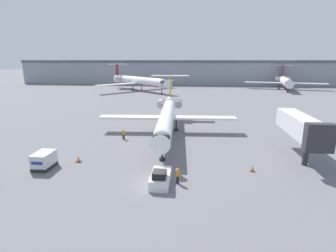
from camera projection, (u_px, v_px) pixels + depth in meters
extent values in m
plane|color=slate|center=(156.00, 185.00, 28.45)|extent=(600.00, 600.00, 0.00)
cube|color=#8C939E|center=(188.00, 73.00, 142.66)|extent=(180.00, 16.00, 11.38)
cube|color=#4C515B|center=(188.00, 61.00, 141.10)|extent=(180.00, 16.80, 1.20)
cylinder|color=white|center=(167.00, 116.00, 47.19)|extent=(4.07, 28.51, 2.51)
cone|color=white|center=(161.00, 142.00, 32.47)|extent=(2.62, 2.14, 2.51)
cube|color=black|center=(161.00, 137.00, 33.14)|extent=(2.17, 0.82, 0.44)
cone|color=white|center=(170.00, 102.00, 62.27)|extent=(2.41, 2.88, 2.26)
cube|color=orange|center=(167.00, 121.00, 47.39)|extent=(3.66, 25.66, 0.20)
cube|color=white|center=(205.00, 118.00, 48.40)|extent=(11.51, 3.01, 0.36)
cube|color=white|center=(130.00, 117.00, 49.01)|extent=(11.51, 3.01, 0.36)
cylinder|color=#ADADB7|center=(179.00, 104.00, 58.57)|extent=(1.82, 3.19, 1.66)
cylinder|color=#ADADB7|center=(161.00, 103.00, 58.75)|extent=(1.82, 3.19, 1.66)
cube|color=orange|center=(170.00, 86.00, 61.88)|extent=(0.36, 2.21, 4.94)
cube|color=white|center=(170.00, 76.00, 61.26)|extent=(8.99, 2.29, 0.20)
cylinder|color=black|center=(162.00, 154.00, 34.97)|extent=(0.24, 0.24, 1.98)
cylinder|color=black|center=(162.00, 159.00, 35.16)|extent=(0.80, 0.80, 0.40)
cylinder|color=black|center=(159.00, 125.00, 49.77)|extent=(0.24, 0.24, 1.98)
cylinder|color=black|center=(159.00, 129.00, 49.97)|extent=(0.80, 0.80, 0.40)
cylinder|color=black|center=(176.00, 126.00, 49.63)|extent=(0.24, 0.24, 1.98)
cylinder|color=black|center=(176.00, 130.00, 49.83)|extent=(0.80, 0.80, 0.40)
cube|color=silver|center=(161.00, 179.00, 28.58)|extent=(2.03, 4.28, 1.17)
cube|color=black|center=(159.00, 174.00, 27.44)|extent=(1.42, 1.54, 0.70)
cube|color=black|center=(163.00, 172.00, 30.60)|extent=(1.83, 0.30, 0.70)
cube|color=#232326|center=(45.00, 166.00, 32.73)|extent=(2.00, 2.97, 0.45)
cube|color=silver|center=(44.00, 159.00, 32.48)|extent=(2.00, 2.97, 1.60)
cube|color=navy|center=(37.00, 163.00, 31.03)|extent=(1.40, 0.04, 0.36)
cube|color=#232838|center=(178.00, 180.00, 28.63)|extent=(0.32, 0.20, 0.88)
cube|color=orange|center=(178.00, 173.00, 28.43)|extent=(0.40, 0.24, 0.69)
sphere|color=tan|center=(178.00, 169.00, 28.31)|extent=(0.26, 0.26, 0.26)
cube|color=#232838|center=(124.00, 137.00, 44.52)|extent=(0.32, 0.20, 0.83)
cube|color=orange|center=(123.00, 133.00, 44.34)|extent=(0.40, 0.24, 0.66)
sphere|color=tan|center=(123.00, 130.00, 44.22)|extent=(0.24, 0.24, 0.24)
cube|color=black|center=(79.00, 162.00, 34.76)|extent=(0.68, 0.68, 0.04)
cone|color=orange|center=(78.00, 159.00, 34.66)|extent=(0.48, 0.48, 0.77)
cube|color=black|center=(252.00, 171.00, 31.82)|extent=(0.51, 0.51, 0.04)
cone|color=orange|center=(253.00, 168.00, 31.73)|extent=(0.37, 0.37, 0.74)
cylinder|color=white|center=(140.00, 81.00, 111.02)|extent=(24.92, 23.18, 3.60)
cone|color=white|center=(166.00, 84.00, 99.01)|extent=(4.56, 4.60, 3.60)
cube|color=black|center=(164.00, 82.00, 99.68)|extent=(2.58, 2.73, 0.44)
cone|color=white|center=(118.00, 79.00, 123.43)|extent=(5.11, 5.06, 3.24)
cube|color=maroon|center=(140.00, 84.00, 111.32)|extent=(22.43, 20.86, 0.20)
cube|color=white|center=(157.00, 81.00, 119.18)|extent=(14.23, 15.16, 0.36)
cube|color=white|center=(116.00, 84.00, 105.47)|extent=(14.23, 15.16, 0.36)
cylinder|color=#ADADB7|center=(128.00, 78.00, 121.88)|extent=(3.56, 3.50, 2.00)
cylinder|color=#ADADB7|center=(118.00, 79.00, 118.39)|extent=(3.56, 3.50, 2.00)
cube|color=maroon|center=(117.00, 70.00, 122.93)|extent=(1.79, 1.66, 5.00)
cube|color=white|center=(117.00, 64.00, 122.31)|extent=(7.40, 7.86, 0.20)
cylinder|color=black|center=(162.00, 91.00, 101.50)|extent=(0.24, 0.24, 2.28)
cylinder|color=black|center=(162.00, 93.00, 101.73)|extent=(0.80, 0.80, 0.40)
cylinder|color=black|center=(133.00, 88.00, 111.78)|extent=(0.24, 0.24, 2.28)
cylinder|color=black|center=(133.00, 90.00, 112.01)|extent=(0.80, 0.80, 0.40)
cylinder|color=black|center=(142.00, 87.00, 114.80)|extent=(0.24, 0.24, 2.28)
cylinder|color=black|center=(142.00, 89.00, 115.04)|extent=(0.80, 0.80, 0.40)
cylinder|color=silver|center=(285.00, 81.00, 115.25)|extent=(8.42, 25.12, 3.34)
cone|color=silver|center=(289.00, 84.00, 102.50)|extent=(3.82, 3.30, 3.34)
cube|color=black|center=(289.00, 83.00, 103.34)|extent=(2.92, 1.27, 0.44)
cone|color=silver|center=(282.00, 79.00, 128.47)|extent=(3.70, 4.21, 3.00)
cube|color=maroon|center=(285.00, 84.00, 115.52)|extent=(7.58, 22.61, 0.20)
cube|color=silver|center=(308.00, 84.00, 113.82)|extent=(15.89, 6.34, 0.36)
cube|color=silver|center=(262.00, 82.00, 119.37)|extent=(15.89, 6.34, 0.36)
cylinder|color=#ADADB7|center=(289.00, 79.00, 124.07)|extent=(2.58, 3.35, 2.00)
cylinder|color=#ADADB7|center=(277.00, 79.00, 125.58)|extent=(2.58, 3.35, 2.00)
cube|color=maroon|center=(283.00, 70.00, 128.11)|extent=(0.69, 2.20, 5.00)
cube|color=silver|center=(283.00, 65.00, 127.49)|extent=(9.18, 3.62, 0.20)
cylinder|color=black|center=(288.00, 90.00, 105.31)|extent=(0.24, 0.24, 1.91)
cylinder|color=black|center=(288.00, 92.00, 105.50)|extent=(0.80, 0.80, 0.40)
cylinder|color=black|center=(279.00, 87.00, 118.25)|extent=(0.24, 0.24, 1.91)
cylinder|color=black|center=(279.00, 89.00, 118.44)|extent=(0.80, 0.80, 0.40)
cylinder|color=black|center=(290.00, 87.00, 116.98)|extent=(0.24, 0.24, 1.91)
cylinder|color=black|center=(289.00, 89.00, 117.17)|extent=(0.80, 0.80, 0.40)
cylinder|color=#2D2D33|center=(306.00, 153.00, 33.41)|extent=(0.70, 0.70, 3.20)
cube|color=silver|center=(299.00, 125.00, 35.95)|extent=(2.60, 11.30, 2.60)
cube|color=#2D2D33|center=(319.00, 138.00, 29.93)|extent=(3.20, 1.20, 3.38)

